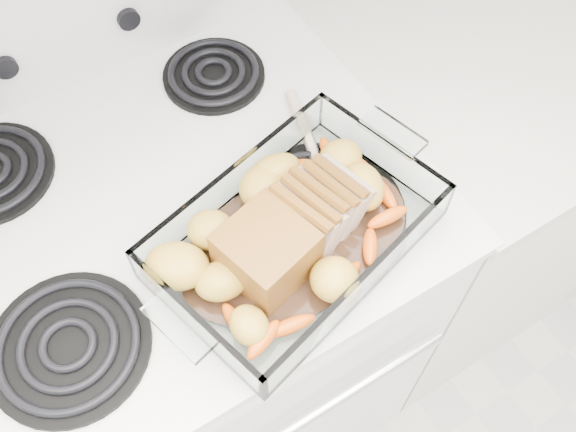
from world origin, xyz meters
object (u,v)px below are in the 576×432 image
electric_range (191,315)px  pork_roast (282,234)px  counter_right (441,182)px  baking_dish (296,238)px

electric_range → pork_roast: size_ratio=5.12×
electric_range → counter_right: 0.67m
counter_right → baking_dish: baking_dish is taller
counter_right → pork_roast: (-0.55, -0.19, 0.53)m
baking_dish → pork_roast: pork_roast is taller
electric_range → pork_roast: 0.56m
pork_roast → counter_right: bearing=23.1°
baking_dish → pork_roast: size_ratio=1.70×
counter_right → pork_roast: pork_roast is taller
electric_range → baking_dish: electric_range is taller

